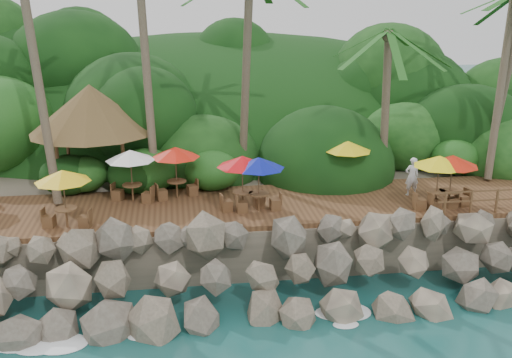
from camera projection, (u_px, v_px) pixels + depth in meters
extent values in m
plane|color=#19514F|center=(281.00, 328.00, 20.28)|extent=(140.00, 140.00, 0.00)
cube|color=gray|center=(232.00, 167.00, 35.08)|extent=(32.00, 25.20, 2.10)
ellipsoid|color=#143811|center=(222.00, 151.00, 42.48)|extent=(44.80, 28.00, 15.40)
cube|color=brown|center=(256.00, 206.00, 25.29)|extent=(26.00, 5.00, 0.20)
ellipsoid|color=white|center=(4.00, 343.00, 19.36)|extent=(1.20, 0.80, 0.06)
ellipsoid|color=white|center=(100.00, 336.00, 19.76)|extent=(1.20, 0.80, 0.06)
ellipsoid|color=white|center=(191.00, 329.00, 20.16)|extent=(1.20, 0.80, 0.06)
ellipsoid|color=white|center=(279.00, 322.00, 20.56)|extent=(1.20, 0.80, 0.06)
ellipsoid|color=white|center=(364.00, 316.00, 20.96)|extent=(1.20, 0.80, 0.06)
ellipsoid|color=white|center=(445.00, 310.00, 21.35)|extent=(1.20, 0.80, 0.06)
cylinder|color=brown|center=(33.00, 52.00, 24.06)|extent=(1.60, 2.56, 12.27)
cylinder|color=brown|center=(146.00, 67.00, 26.05)|extent=(0.75, 2.29, 10.72)
cylinder|color=brown|center=(246.00, 79.00, 26.86)|extent=(0.71, 1.50, 9.56)
cylinder|color=brown|center=(385.00, 108.00, 27.37)|extent=(0.71, 0.68, 6.90)
ellipsoid|color=#23601E|center=(391.00, 31.00, 26.33)|extent=(6.00, 6.00, 2.40)
cylinder|color=brown|center=(506.00, 50.00, 27.42)|extent=(1.79, 2.23, 11.85)
cylinder|color=brown|center=(505.00, 85.00, 28.12)|extent=(0.84, 1.41, 8.64)
cylinder|color=brown|center=(58.00, 168.00, 26.16)|extent=(0.16, 0.16, 2.40)
cylinder|color=brown|center=(124.00, 165.00, 26.53)|extent=(0.16, 0.16, 2.40)
cylinder|color=brown|center=(68.00, 151.00, 28.80)|extent=(0.16, 0.16, 2.40)
cylinder|color=brown|center=(128.00, 149.00, 29.17)|extent=(0.16, 0.16, 2.40)
cone|color=brown|center=(91.00, 109.00, 26.98)|extent=(5.61, 5.61, 2.20)
cylinder|color=brown|center=(133.00, 193.00, 25.46)|extent=(0.08, 0.08, 0.74)
cylinder|color=brown|center=(132.00, 185.00, 25.35)|extent=(0.84, 0.84, 0.05)
cylinder|color=brown|center=(132.00, 177.00, 25.24)|extent=(0.05, 0.05, 2.19)
cone|color=white|center=(130.00, 155.00, 24.96)|extent=(2.09, 2.09, 0.45)
cube|color=brown|center=(118.00, 195.00, 25.66)|extent=(0.54, 0.54, 0.46)
cube|color=brown|center=(148.00, 198.00, 25.34)|extent=(0.54, 0.54, 0.46)
cylinder|color=brown|center=(436.00, 200.00, 24.60)|extent=(0.08, 0.08, 0.74)
cylinder|color=brown|center=(437.00, 192.00, 24.48)|extent=(0.84, 0.84, 0.05)
cylinder|color=brown|center=(437.00, 183.00, 24.38)|extent=(0.05, 0.05, 2.19)
cone|color=yellow|center=(439.00, 161.00, 24.10)|extent=(2.09, 2.09, 0.45)
cube|color=brown|center=(419.00, 204.00, 24.54)|extent=(0.42, 0.42, 0.46)
cube|color=brown|center=(451.00, 203.00, 24.73)|extent=(0.42, 0.42, 0.46)
cylinder|color=brown|center=(346.00, 182.00, 26.92)|extent=(0.08, 0.08, 0.74)
cylinder|color=brown|center=(347.00, 174.00, 26.80)|extent=(0.84, 0.84, 0.05)
cylinder|color=brown|center=(347.00, 167.00, 26.70)|extent=(0.05, 0.05, 2.19)
cone|color=yellow|center=(348.00, 146.00, 26.42)|extent=(2.09, 2.09, 0.45)
cube|color=brown|center=(331.00, 185.00, 27.04)|extent=(0.51, 0.51, 0.46)
cube|color=brown|center=(362.00, 186.00, 26.88)|extent=(0.51, 0.51, 0.46)
cylinder|color=brown|center=(67.00, 218.00, 22.68)|extent=(0.08, 0.08, 0.74)
cylinder|color=brown|center=(66.00, 209.00, 22.57)|extent=(0.84, 0.84, 0.05)
cylinder|color=brown|center=(65.00, 200.00, 22.46)|extent=(0.05, 0.05, 2.19)
cone|color=yellow|center=(62.00, 176.00, 22.18)|extent=(2.09, 2.09, 0.45)
cube|color=brown|center=(49.00, 221.00, 22.76)|extent=(0.49, 0.49, 0.46)
cube|color=brown|center=(85.00, 222.00, 22.68)|extent=(0.49, 0.49, 0.46)
cylinder|color=brown|center=(449.00, 200.00, 24.67)|extent=(0.08, 0.08, 0.74)
cylinder|color=brown|center=(450.00, 191.00, 24.56)|extent=(0.84, 0.84, 0.05)
cylinder|color=brown|center=(451.00, 183.00, 24.45)|extent=(0.05, 0.05, 2.19)
cone|color=red|center=(453.00, 161.00, 24.17)|extent=(2.09, 2.09, 0.45)
cube|color=brown|center=(435.00, 205.00, 24.47)|extent=(0.50, 0.50, 0.46)
cube|color=brown|center=(462.00, 201.00, 24.96)|extent=(0.50, 0.50, 0.46)
cylinder|color=brown|center=(177.00, 189.00, 25.93)|extent=(0.08, 0.08, 0.74)
cylinder|color=brown|center=(177.00, 181.00, 25.82)|extent=(0.84, 0.84, 0.05)
cylinder|color=brown|center=(176.00, 173.00, 25.71)|extent=(0.05, 0.05, 2.19)
cone|color=red|center=(175.00, 152.00, 25.43)|extent=(2.09, 2.09, 0.45)
cube|color=brown|center=(162.00, 195.00, 25.67)|extent=(0.53, 0.53, 0.46)
cube|color=brown|center=(192.00, 190.00, 26.27)|extent=(0.53, 0.53, 0.46)
cylinder|color=brown|center=(259.00, 202.00, 24.35)|extent=(0.08, 0.08, 0.74)
cylinder|color=brown|center=(259.00, 194.00, 24.24)|extent=(0.84, 0.84, 0.05)
cylinder|color=brown|center=(259.00, 185.00, 24.14)|extent=(0.05, 0.05, 2.19)
cone|color=#0B179B|center=(259.00, 163.00, 23.85)|extent=(2.09, 2.09, 0.45)
cube|color=brown|center=(242.00, 207.00, 24.27)|extent=(0.44, 0.44, 0.46)
cube|color=brown|center=(275.00, 204.00, 24.53)|extent=(0.44, 0.44, 0.46)
cylinder|color=brown|center=(243.00, 201.00, 24.56)|extent=(0.08, 0.08, 0.74)
cylinder|color=brown|center=(243.00, 192.00, 24.45)|extent=(0.84, 0.84, 0.05)
cylinder|color=brown|center=(243.00, 184.00, 24.34)|extent=(0.05, 0.05, 2.19)
cone|color=red|center=(242.00, 161.00, 24.06)|extent=(2.09, 2.09, 0.45)
cube|color=brown|center=(226.00, 206.00, 24.38)|extent=(0.49, 0.49, 0.46)
cube|color=brown|center=(259.00, 202.00, 24.82)|extent=(0.49, 0.49, 0.46)
cylinder|color=brown|center=(445.00, 203.00, 23.86)|extent=(0.10, 0.10, 1.00)
cylinder|color=brown|center=(471.00, 202.00, 24.00)|extent=(0.10, 0.10, 1.00)
cylinder|color=brown|center=(497.00, 201.00, 24.15)|extent=(0.10, 0.10, 1.00)
imported|color=silver|center=(412.00, 176.00, 26.10)|extent=(0.64, 0.43, 1.71)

